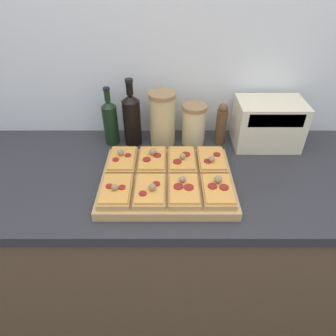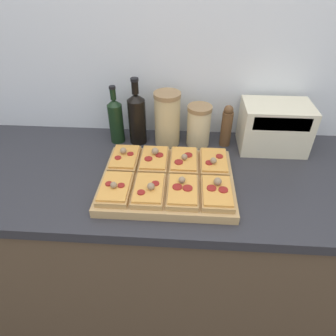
{
  "view_description": "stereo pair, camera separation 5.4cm",
  "coord_description": "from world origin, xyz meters",
  "px_view_note": "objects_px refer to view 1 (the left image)",
  "views": [
    {
      "loc": [
        -0.07,
        -0.61,
        1.6
      ],
      "look_at": [
        -0.07,
        0.27,
        0.94
      ],
      "focal_mm": 32.0,
      "sensor_mm": 36.0,
      "label": 1
    },
    {
      "loc": [
        -0.02,
        -0.61,
        1.6
      ],
      "look_at": [
        -0.07,
        0.27,
        0.94
      ],
      "focal_mm": 32.0,
      "sensor_mm": 36.0,
      "label": 2
    }
  ],
  "objects_px": {
    "pepper_mill": "(222,124)",
    "wine_bottle": "(133,118)",
    "cutting_board": "(168,181)",
    "grain_jar_tall": "(163,119)",
    "olive_oil_bottle": "(112,121)",
    "grain_jar_short": "(195,125)",
    "toaster_oven": "(269,124)"
  },
  "relations": [
    {
      "from": "pepper_mill",
      "to": "grain_jar_short",
      "type": "bearing_deg",
      "value": -180.0
    },
    {
      "from": "grain_jar_short",
      "to": "olive_oil_bottle",
      "type": "bearing_deg",
      "value": 180.0
    },
    {
      "from": "olive_oil_bottle",
      "to": "pepper_mill",
      "type": "xyz_separation_m",
      "value": [
        0.48,
        0.0,
        -0.01
      ]
    },
    {
      "from": "cutting_board",
      "to": "wine_bottle",
      "type": "relative_size",
      "value": 1.64
    },
    {
      "from": "cutting_board",
      "to": "grain_jar_tall",
      "type": "distance_m",
      "value": 0.31
    },
    {
      "from": "cutting_board",
      "to": "olive_oil_bottle",
      "type": "bearing_deg",
      "value": 129.66
    },
    {
      "from": "olive_oil_bottle",
      "to": "wine_bottle",
      "type": "relative_size",
      "value": 0.88
    },
    {
      "from": "cutting_board",
      "to": "wine_bottle",
      "type": "distance_m",
      "value": 0.35
    },
    {
      "from": "cutting_board",
      "to": "grain_jar_tall",
      "type": "relative_size",
      "value": 2.03
    },
    {
      "from": "wine_bottle",
      "to": "toaster_oven",
      "type": "xyz_separation_m",
      "value": [
        0.58,
        -0.01,
        -0.02
      ]
    },
    {
      "from": "cutting_board",
      "to": "olive_oil_bottle",
      "type": "xyz_separation_m",
      "value": [
        -0.24,
        0.3,
        0.09
      ]
    },
    {
      "from": "grain_jar_tall",
      "to": "pepper_mill",
      "type": "distance_m",
      "value": 0.26
    },
    {
      "from": "wine_bottle",
      "to": "grain_jar_tall",
      "type": "bearing_deg",
      "value": -0.0
    },
    {
      "from": "wine_bottle",
      "to": "toaster_oven",
      "type": "relative_size",
      "value": 0.97
    },
    {
      "from": "grain_jar_short",
      "to": "toaster_oven",
      "type": "distance_m",
      "value": 0.32
    },
    {
      "from": "cutting_board",
      "to": "olive_oil_bottle",
      "type": "height_order",
      "value": "olive_oil_bottle"
    },
    {
      "from": "grain_jar_tall",
      "to": "toaster_oven",
      "type": "relative_size",
      "value": 0.78
    },
    {
      "from": "wine_bottle",
      "to": "pepper_mill",
      "type": "xyz_separation_m",
      "value": [
        0.39,
        -0.0,
        -0.03
      ]
    },
    {
      "from": "cutting_board",
      "to": "pepper_mill",
      "type": "distance_m",
      "value": 0.38
    },
    {
      "from": "wine_bottle",
      "to": "pepper_mill",
      "type": "distance_m",
      "value": 0.39
    },
    {
      "from": "toaster_oven",
      "to": "pepper_mill",
      "type": "bearing_deg",
      "value": 177.19
    },
    {
      "from": "olive_oil_bottle",
      "to": "pepper_mill",
      "type": "relative_size",
      "value": 1.37
    },
    {
      "from": "cutting_board",
      "to": "grain_jar_short",
      "type": "bearing_deg",
      "value": 68.6
    },
    {
      "from": "pepper_mill",
      "to": "toaster_oven",
      "type": "distance_m",
      "value": 0.2
    },
    {
      "from": "grain_jar_short",
      "to": "toaster_oven",
      "type": "relative_size",
      "value": 0.6
    },
    {
      "from": "toaster_oven",
      "to": "cutting_board",
      "type": "bearing_deg",
      "value": -146.56
    },
    {
      "from": "olive_oil_bottle",
      "to": "grain_jar_tall",
      "type": "height_order",
      "value": "olive_oil_bottle"
    },
    {
      "from": "pepper_mill",
      "to": "wine_bottle",
      "type": "bearing_deg",
      "value": 180.0
    },
    {
      "from": "wine_bottle",
      "to": "pepper_mill",
      "type": "relative_size",
      "value": 1.56
    },
    {
      "from": "grain_jar_short",
      "to": "pepper_mill",
      "type": "relative_size",
      "value": 0.96
    },
    {
      "from": "cutting_board",
      "to": "grain_jar_tall",
      "type": "bearing_deg",
      "value": 93.98
    },
    {
      "from": "olive_oil_bottle",
      "to": "grain_jar_tall",
      "type": "bearing_deg",
      "value": 0.0
    }
  ]
}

